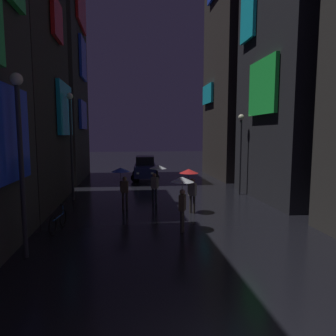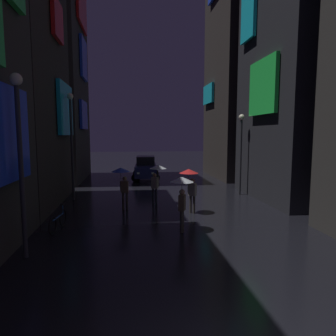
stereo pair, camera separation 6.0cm
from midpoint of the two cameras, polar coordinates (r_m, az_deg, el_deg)
The scene contains 13 objects.
building_left_mid at distance 17.62m, azimuth -27.23°, elevation 16.87°, with size 4.25×7.42×14.29m.
building_left_far at distance 27.29m, azimuth -20.70°, elevation 22.62°, with size 4.25×7.84×23.02m.
building_right_mid at distance 19.98m, azimuth 23.52°, elevation 26.39°, with size 4.25×7.20×21.42m.
building_right_far at distance 27.91m, azimuth 13.29°, elevation 21.41°, with size 4.25×7.30×22.00m.
pedestrian_foreground_left_clear at distance 16.01m, azimuth -2.02°, elevation -0.99°, with size 0.90×0.90×2.12m.
pedestrian_far_right_red at distance 14.16m, azimuth 4.32°, elevation -2.00°, with size 0.90×0.90×2.12m.
pedestrian_midstreet_left_blue at distance 14.88m, azimuth -8.64°, elevation -1.64°, with size 0.90×0.90×2.12m.
pedestrian_foreground_right_clear at distance 11.53m, azimuth 2.82°, elevation -3.95°, with size 0.90×0.90×2.12m.
bicycle_parked_at_storefront at distance 12.61m, azimuth -20.04°, elevation -9.42°, with size 0.30×1.81×0.96m.
car_distant at distance 24.91m, azimuth -4.21°, elevation -0.03°, with size 2.43×4.24×1.92m.
streetlamp_right_far at distance 18.92m, azimuth 13.80°, elevation 4.44°, with size 0.36×0.36×4.94m.
streetlamp_left_far at distance 17.70m, azimuth -17.83°, elevation 6.06°, with size 0.36×0.36×6.01m.
streetlamp_left_near at distance 9.81m, azimuth -26.25°, elevation 3.97°, with size 0.36×0.36×5.50m.
Camera 2 is at (-1.82, -3.64, 3.77)m, focal length 32.00 mm.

